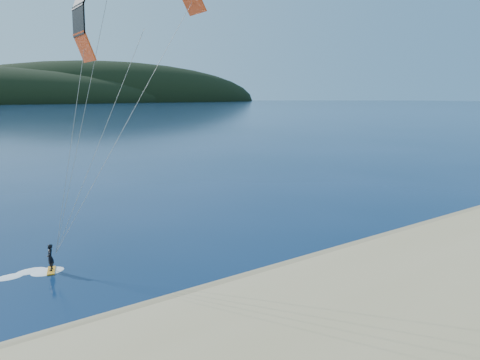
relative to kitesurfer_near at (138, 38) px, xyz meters
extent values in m
plane|color=#081E3A|center=(3.03, -9.56, -14.18)|extent=(1800.00, 1800.00, 0.00)
cube|color=#8C7551|center=(3.03, -5.06, -14.13)|extent=(220.00, 2.50, 0.10)
ellipsoid|color=black|center=(263.03, 750.44, -14.18)|extent=(600.00, 240.00, 140.00)
cube|color=orange|center=(-4.96, 3.64, -14.13)|extent=(0.80, 1.45, 0.08)
imported|color=black|center=(-4.96, 3.64, -13.25)|extent=(0.56, 0.71, 1.70)
cylinder|color=gray|center=(-2.17, 1.59, -6.22)|extent=(0.02, 0.02, 14.78)
camera|label=1|loc=(-10.40, -24.54, -3.25)|focal=32.77mm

